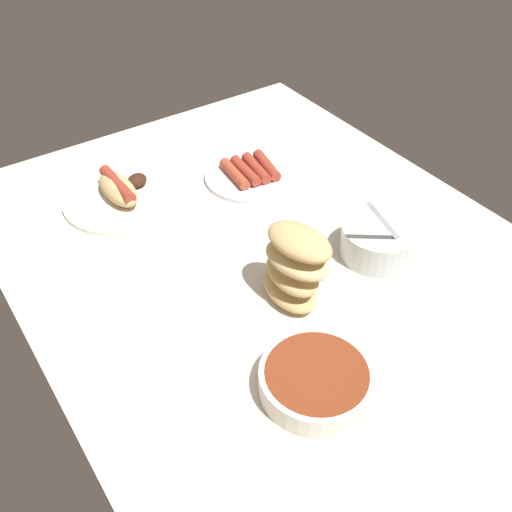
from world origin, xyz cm
name	(u,v)px	position (x,y,z in cm)	size (l,w,h in cm)	color
ground_plane	(276,263)	(0.00, 0.00, -1.50)	(120.00, 90.00, 3.00)	silver
bread_stack	(294,266)	(10.14, -3.70, 7.20)	(14.18, 10.00, 14.40)	tan
plate_sausages	(251,174)	(-24.68, 11.06, 1.10)	(20.39, 20.39, 3.36)	white
bowl_coleslaw	(379,239)	(9.90, 16.31, 3.47)	(14.16, 14.16, 15.77)	silver
bowl_chili	(316,380)	(27.44, -12.60, 2.30)	(16.99, 16.99, 4.15)	white
plate_hotdog_assembled	(120,194)	(-32.89, -16.30, 1.79)	(23.57, 23.57, 5.61)	white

